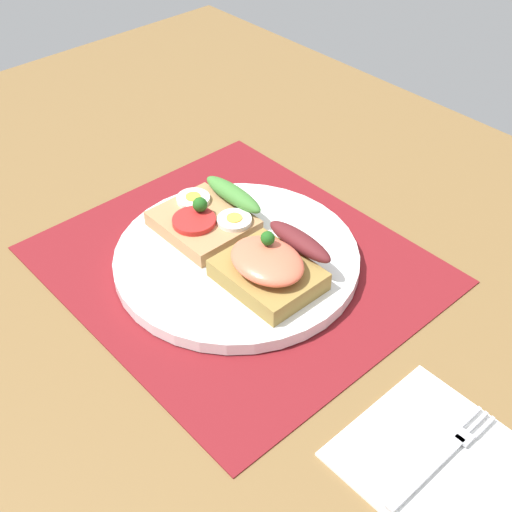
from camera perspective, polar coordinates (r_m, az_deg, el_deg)
ground_plane at (r=72.31cm, az=-1.60°, el=-1.73°), size 120.00×90.00×3.20cm
placemat at (r=71.14cm, az=-1.62°, el=-0.69°), size 37.52×33.29×0.30cm
plate at (r=70.59cm, az=-1.63°, el=-0.17°), size 25.58×25.58×1.38cm
sandwich_egg_tomato at (r=72.88cm, az=-4.20°, el=3.26°), size 9.90×10.00×3.86cm
sandwich_salmon at (r=65.63cm, az=1.31°, el=-0.82°), size 9.74×9.20×5.49cm
napkin at (r=57.39cm, az=14.86°, el=-16.12°), size 13.24×13.47×0.60cm
fork at (r=57.15cm, az=15.59°, el=-15.86°), size 1.62×12.76×0.32cm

